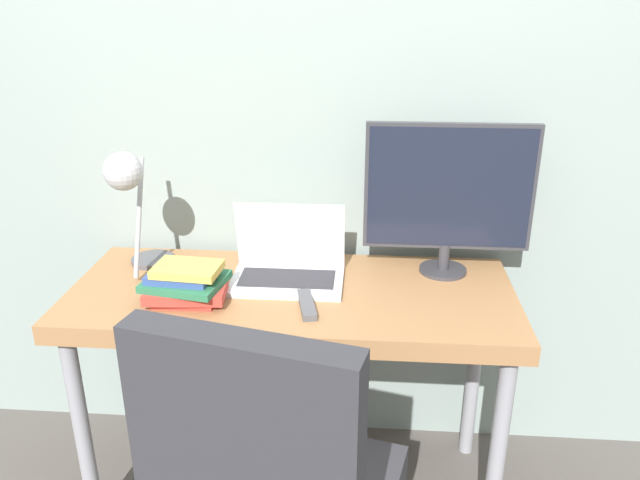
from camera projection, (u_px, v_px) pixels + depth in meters
name	position (u px, v px, depth m)	size (l,w,h in m)	color
wall_back	(302.00, 101.00, 2.08)	(8.00, 0.05, 2.60)	gray
desk	(292.00, 312.00, 1.97)	(1.38, 0.58, 0.78)	#996B42
laptop	(288.00, 265.00, 1.99)	(0.35, 0.23, 0.24)	silver
monitor	(449.00, 193.00, 1.97)	(0.53, 0.15, 0.49)	#333338
desk_lamp	(129.00, 190.00, 1.90)	(0.14, 0.29, 0.43)	#4C4C51
book_stack	(185.00, 283.00, 1.85)	(0.26, 0.22, 0.12)	#B2382D
tv_remote	(307.00, 305.00, 1.83)	(0.08, 0.18, 0.02)	#4C4C51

